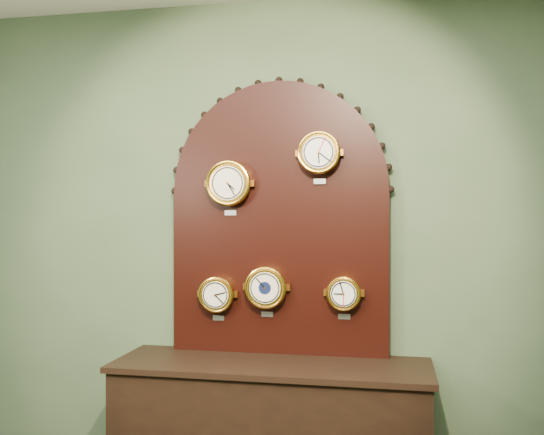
% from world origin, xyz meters
% --- Properties ---
extents(wall_back, '(4.00, 0.00, 4.00)m').
position_xyz_m(wall_back, '(0.00, 2.50, 1.40)').
color(wall_back, '#475E40').
rests_on(wall_back, ground).
extents(display_board, '(1.26, 0.06, 1.53)m').
position_xyz_m(display_board, '(0.00, 2.45, 1.63)').
color(display_board, black).
rests_on(display_board, shop_counter).
extents(roman_clock, '(0.25, 0.08, 0.30)m').
position_xyz_m(roman_clock, '(-0.27, 2.38, 1.77)').
color(roman_clock, gold).
rests_on(roman_clock, display_board).
extents(arabic_clock, '(0.23, 0.08, 0.28)m').
position_xyz_m(arabic_clock, '(0.23, 2.38, 1.93)').
color(arabic_clock, gold).
rests_on(arabic_clock, display_board).
extents(hygrometer, '(0.20, 0.08, 0.25)m').
position_xyz_m(hygrometer, '(-0.34, 2.38, 1.15)').
color(hygrometer, gold).
rests_on(hygrometer, display_board).
extents(barometer, '(0.23, 0.08, 0.28)m').
position_xyz_m(barometer, '(-0.06, 2.38, 1.20)').
color(barometer, gold).
rests_on(barometer, display_board).
extents(tide_clock, '(0.18, 0.08, 0.24)m').
position_xyz_m(tide_clock, '(0.36, 2.38, 1.18)').
color(tide_clock, gold).
rests_on(tide_clock, display_board).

